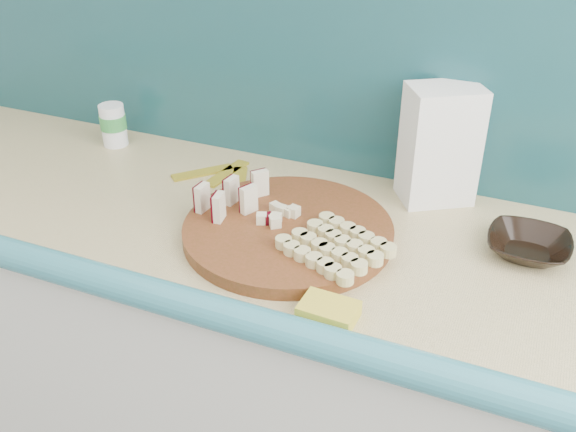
% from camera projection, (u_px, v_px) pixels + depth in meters
% --- Properties ---
extents(kitchen_counter, '(2.20, 0.63, 0.91)m').
position_uv_depth(kitchen_counter, '(259.00, 378.00, 1.55)').
color(kitchen_counter, silver).
rests_on(kitchen_counter, ground).
extents(backsplash, '(2.20, 0.02, 0.50)m').
position_uv_depth(backsplash, '(307.00, 59.00, 1.42)').
color(backsplash, teal).
rests_on(backsplash, kitchen_counter).
extents(cutting_board, '(0.54, 0.54, 0.03)m').
position_uv_depth(cutting_board, '(288.00, 230.00, 1.25)').
color(cutting_board, '#4E2E10').
rests_on(cutting_board, kitchen_counter).
extents(apple_wedges, '(0.12, 0.16, 0.06)m').
position_uv_depth(apple_wedges, '(232.00, 195.00, 1.29)').
color(apple_wedges, beige).
rests_on(apple_wedges, cutting_board).
extents(apple_chunks, '(0.06, 0.06, 0.02)m').
position_uv_depth(apple_chunks, '(279.00, 215.00, 1.25)').
color(apple_chunks, '#F9EBC7').
rests_on(apple_chunks, cutting_board).
extents(banana_slices, '(0.21, 0.20, 0.02)m').
position_uv_depth(banana_slices, '(336.00, 246.00, 1.16)').
color(banana_slices, '#DACB85').
rests_on(banana_slices, cutting_board).
extents(brown_bowl, '(0.15, 0.15, 0.04)m').
position_uv_depth(brown_bowl, '(528.00, 246.00, 1.19)').
color(brown_bowl, black).
rests_on(brown_bowl, kitchen_counter).
extents(flour_bag, '(0.18, 0.17, 0.25)m').
position_uv_depth(flour_bag, '(440.00, 145.00, 1.33)').
color(flour_bag, white).
rests_on(flour_bag, kitchen_counter).
extents(canister, '(0.07, 0.07, 0.11)m').
position_uv_depth(canister, '(113.00, 124.00, 1.60)').
color(canister, white).
rests_on(canister, kitchen_counter).
extents(sponge, '(0.09, 0.07, 0.03)m').
position_uv_depth(sponge, '(329.00, 311.00, 1.04)').
color(sponge, gold).
rests_on(sponge, kitchen_counter).
extents(banana_peel, '(0.20, 0.17, 0.01)m').
position_uv_depth(banana_peel, '(222.00, 176.00, 1.47)').
color(banana_peel, gold).
rests_on(banana_peel, kitchen_counter).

